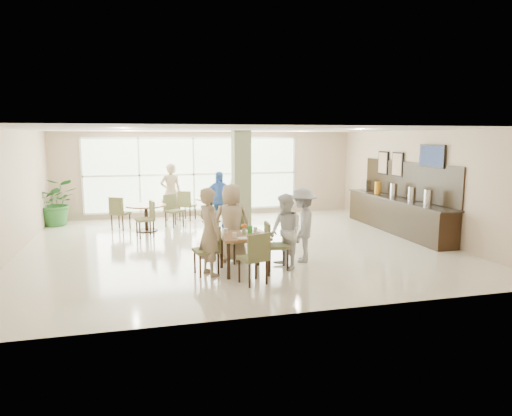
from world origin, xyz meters
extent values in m
plane|color=beige|center=(0.00, 0.00, 0.00)|extent=(10.00, 10.00, 0.00)
plane|color=white|center=(0.00, 0.00, 2.80)|extent=(10.00, 10.00, 0.00)
plane|color=tan|center=(0.00, 4.50, 1.40)|extent=(10.00, 0.00, 10.00)
plane|color=tan|center=(0.00, -4.50, 1.40)|extent=(10.00, 0.00, 10.00)
plane|color=tan|center=(-5.00, 0.00, 1.40)|extent=(0.00, 9.00, 9.00)
plane|color=tan|center=(5.00, 0.00, 1.40)|extent=(0.00, 9.00, 9.00)
plane|color=silver|center=(-0.50, 4.47, 1.40)|extent=(7.00, 0.00, 7.00)
cube|color=#646A4A|center=(0.40, 1.20, 1.40)|extent=(0.45, 0.45, 2.80)
cube|color=brown|center=(-0.30, -2.23, 0.72)|extent=(0.91, 0.91, 0.05)
cube|color=black|center=(-0.69, -2.61, 0.35)|extent=(0.06, 0.06, 0.70)
cube|color=black|center=(0.08, -2.61, 0.35)|extent=(0.06, 0.06, 0.70)
cube|color=black|center=(-0.69, -1.85, 0.35)|extent=(0.06, 0.06, 0.70)
cube|color=black|center=(0.08, -1.85, 0.35)|extent=(0.06, 0.06, 0.70)
cylinder|color=brown|center=(-2.10, 2.30, 0.73)|extent=(1.11, 1.11, 0.04)
cylinder|color=black|center=(-2.10, 2.30, 0.35)|extent=(0.10, 0.10, 0.71)
cylinder|color=black|center=(-2.10, 2.30, 0.01)|extent=(0.60, 0.60, 0.03)
cylinder|color=brown|center=(-0.11, 3.31, 0.73)|extent=(1.01, 1.01, 0.04)
cylinder|color=black|center=(-0.11, 3.31, 0.35)|extent=(0.10, 0.10, 0.71)
cylinder|color=black|center=(-0.11, 3.31, 0.01)|extent=(0.60, 0.60, 0.03)
cylinder|color=white|center=(-0.63, -2.04, 0.80)|extent=(0.08, 0.08, 0.10)
cylinder|color=white|center=(-0.08, -2.48, 0.80)|extent=(0.08, 0.08, 0.10)
cylinder|color=white|center=(-0.54, -2.46, 0.80)|extent=(0.08, 0.08, 0.10)
cylinder|color=white|center=(-0.02, -2.03, 0.80)|extent=(0.08, 0.08, 0.10)
cylinder|color=white|center=(-0.41, -2.56, 0.76)|extent=(0.20, 0.20, 0.01)
cylinder|color=white|center=(-0.22, -1.95, 0.76)|extent=(0.20, 0.20, 0.01)
cylinder|color=white|center=(0.03, -2.25, 0.76)|extent=(0.20, 0.20, 0.01)
cylinder|color=#99B27F|center=(-0.30, -2.23, 0.81)|extent=(0.07, 0.07, 0.12)
sphere|color=#D55911|center=(-0.27, -2.23, 0.92)|extent=(0.07, 0.07, 0.07)
sphere|color=#D55911|center=(-0.32, -2.20, 0.92)|extent=(0.07, 0.07, 0.07)
sphere|color=#D55911|center=(-0.32, -2.25, 0.92)|extent=(0.07, 0.07, 0.07)
cube|color=green|center=(-0.15, -2.13, 0.82)|extent=(0.10, 0.05, 0.15)
cube|color=black|center=(4.68, 0.50, 0.45)|extent=(0.60, 4.60, 0.90)
cube|color=black|center=(4.68, 0.50, 0.92)|extent=(0.64, 4.70, 0.04)
cube|color=black|center=(4.97, 0.50, 1.45)|extent=(0.04, 4.60, 1.00)
cylinder|color=silver|center=(4.68, -0.90, 1.14)|extent=(0.20, 0.20, 0.40)
cylinder|color=silver|center=(4.68, -0.20, 1.14)|extent=(0.20, 0.20, 0.40)
cylinder|color=silver|center=(4.68, 0.70, 1.14)|extent=(0.20, 0.20, 0.40)
cylinder|color=orange|center=(4.68, 1.60, 1.12)|extent=(0.18, 0.18, 0.36)
cube|color=silver|center=(4.68, 2.30, 1.12)|extent=(0.18, 0.30, 0.36)
cube|color=black|center=(4.94, -0.60, 2.15)|extent=(0.06, 1.00, 0.58)
cube|color=#7F99CC|center=(4.92, -0.60, 2.15)|extent=(0.01, 0.92, 0.50)
cube|color=black|center=(4.95, 1.00, 1.85)|extent=(0.04, 0.55, 0.70)
cube|color=brown|center=(4.92, 1.00, 1.85)|extent=(0.01, 0.47, 0.62)
cube|color=black|center=(4.95, 1.80, 1.85)|extent=(0.04, 0.55, 0.70)
cube|color=brown|center=(4.92, 1.80, 1.85)|extent=(0.01, 0.47, 0.62)
imported|color=#276327|center=(-4.68, 3.80, 0.71)|extent=(1.32, 1.32, 1.42)
imported|color=tan|center=(-0.98, -2.24, 0.85)|extent=(0.60, 0.72, 1.69)
imported|color=tan|center=(-0.38, -1.38, 0.83)|extent=(0.87, 0.56, 1.67)
imported|color=white|center=(0.56, -2.19, 0.76)|extent=(0.72, 0.85, 1.52)
imported|color=#9A999C|center=(1.08, -1.75, 0.79)|extent=(0.98, 1.18, 1.59)
imported|color=#4273C6|center=(-0.02, 2.37, 0.82)|extent=(1.04, 0.69, 1.64)
imported|color=white|center=(0.71, 3.32, 0.75)|extent=(0.63, 1.40, 1.49)
imported|color=tan|center=(-1.31, 3.82, 0.91)|extent=(0.69, 0.48, 1.82)
camera|label=1|loc=(-2.21, -10.70, 2.64)|focal=32.00mm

